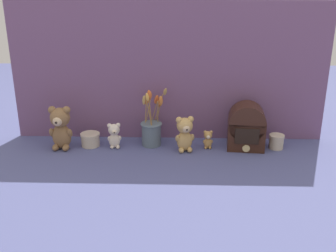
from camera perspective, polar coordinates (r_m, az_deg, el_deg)
ground_plane at (r=2.20m, az=-0.02°, el=-3.17°), size 4.00×4.00×0.00m
backdrop_wall at (r=2.24m, az=0.12°, el=7.28°), size 1.67×0.02×0.74m
teddy_bear_large at (r=2.24m, az=-14.35°, el=-0.12°), size 0.12×0.12×0.23m
teddy_bear_medium at (r=2.15m, az=2.29°, el=-0.98°), size 0.10×0.09×0.19m
teddy_bear_small at (r=2.21m, az=-7.29°, el=-1.22°), size 0.08×0.07×0.14m
teddy_bear_tiny at (r=2.21m, az=5.44°, el=-1.77°), size 0.05×0.05×0.10m
flower_vase at (r=2.22m, az=-2.23°, el=-0.33°), size 0.15×0.13×0.31m
vintage_radio at (r=2.21m, az=10.59°, el=-0.17°), size 0.20×0.15×0.24m
decorative_tin_tall at (r=2.27m, az=-10.47°, el=-1.80°), size 0.10×0.10×0.07m
decorative_tin_short at (r=2.27m, az=14.47°, el=-2.04°), size 0.08×0.08×0.07m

